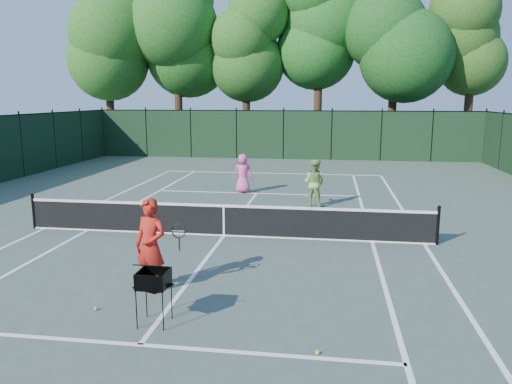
# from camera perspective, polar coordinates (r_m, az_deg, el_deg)

# --- Properties ---
(ground) EXTENTS (90.00, 90.00, 0.00)m
(ground) POSITION_cam_1_polar(r_m,az_deg,el_deg) (14.23, -3.68, -5.02)
(ground) COLOR #425046
(ground) RESTS_ON ground
(sideline_doubles_left) EXTENTS (0.10, 23.77, 0.01)m
(sideline_doubles_left) POSITION_cam_1_polar(r_m,az_deg,el_deg) (16.26, -22.99, -3.85)
(sideline_doubles_left) COLOR white
(sideline_doubles_left) RESTS_ON ground
(sideline_doubles_right) EXTENTS (0.10, 23.77, 0.01)m
(sideline_doubles_right) POSITION_cam_1_polar(r_m,az_deg,el_deg) (14.17, 18.69, -5.64)
(sideline_doubles_right) COLOR white
(sideline_doubles_right) RESTS_ON ground
(sideline_singles_left) EXTENTS (0.10, 23.77, 0.01)m
(sideline_singles_left) POSITION_cam_1_polar(r_m,az_deg,el_deg) (15.59, -18.67, -4.15)
(sideline_singles_left) COLOR white
(sideline_singles_left) RESTS_ON ground
(sideline_singles_right) EXTENTS (0.10, 23.77, 0.01)m
(sideline_singles_right) POSITION_cam_1_polar(r_m,az_deg,el_deg) (13.98, 13.13, -5.56)
(sideline_singles_right) COLOR white
(sideline_singles_right) RESTS_ON ground
(baseline_far) EXTENTS (10.97, 0.10, 0.01)m
(baseline_far) POSITION_cam_1_polar(r_m,az_deg,el_deg) (25.72, 1.85, 2.15)
(baseline_far) COLOR white
(baseline_far) RESTS_ON ground
(service_line_near) EXTENTS (8.23, 0.10, 0.01)m
(service_line_near) POSITION_cam_1_polar(r_m,az_deg,el_deg) (8.49, -13.11, -16.64)
(service_line_near) COLOR white
(service_line_near) RESTS_ON ground
(service_line_far) EXTENTS (8.23, 0.10, 0.01)m
(service_line_far) POSITION_cam_1_polar(r_m,az_deg,el_deg) (20.36, 0.08, -0.15)
(service_line_far) COLOR white
(service_line_far) RESTS_ON ground
(center_service_line) EXTENTS (0.10, 12.80, 0.01)m
(center_service_line) POSITION_cam_1_polar(r_m,az_deg,el_deg) (14.23, -3.68, -5.01)
(center_service_line) COLOR white
(center_service_line) RESTS_ON ground
(tennis_net) EXTENTS (11.69, 0.09, 1.06)m
(tennis_net) POSITION_cam_1_polar(r_m,az_deg,el_deg) (14.11, -3.70, -3.16)
(tennis_net) COLOR black
(tennis_net) RESTS_ON ground
(fence_far) EXTENTS (24.00, 0.05, 3.00)m
(fence_far) POSITION_cam_1_polar(r_m,az_deg,el_deg) (31.60, 3.15, 6.49)
(fence_far) COLOR black
(fence_far) RESTS_ON ground
(tree_0) EXTENTS (6.40, 6.40, 13.14)m
(tree_0) POSITION_cam_1_polar(r_m,az_deg,el_deg) (38.57, -16.72, 16.76)
(tree_0) COLOR black
(tree_0) RESTS_ON ground
(tree_1) EXTENTS (6.80, 6.80, 13.98)m
(tree_1) POSITION_cam_1_polar(r_m,az_deg,el_deg) (37.33, -9.09, 18.10)
(tree_1) COLOR black
(tree_1) RESTS_ON ground
(tree_2) EXTENTS (6.00, 6.00, 12.40)m
(tree_2) POSITION_cam_1_polar(r_m,az_deg,el_deg) (35.88, -1.15, 16.98)
(tree_2) COLOR black
(tree_2) RESTS_ON ground
(tree_3) EXTENTS (7.00, 7.00, 14.45)m
(tree_3) POSITION_cam_1_polar(r_m,az_deg,el_deg) (36.06, 7.30, 18.92)
(tree_3) COLOR black
(tree_3) RESTS_ON ground
(tree_4) EXTENTS (6.20, 6.20, 12.97)m
(tree_4) POSITION_cam_1_polar(r_m,az_deg,el_deg) (35.48, 15.72, 17.34)
(tree_4) COLOR black
(tree_4) RESTS_ON ground
(tree_5) EXTENTS (5.80, 5.80, 12.23)m
(tree_5) POSITION_cam_1_polar(r_m,az_deg,el_deg) (36.83, 23.63, 15.93)
(tree_5) COLOR black
(tree_5) RESTS_ON ground
(coach) EXTENTS (1.08, 0.64, 1.90)m
(coach) POSITION_cam_1_polar(r_m,az_deg,el_deg) (10.26, -11.94, -6.00)
(coach) COLOR red
(coach) RESTS_ON ground
(player_pink) EXTENTS (0.80, 0.53, 1.60)m
(player_pink) POSITION_cam_1_polar(r_m,az_deg,el_deg) (20.39, -1.49, 2.14)
(player_pink) COLOR #E14F8C
(player_pink) RESTS_ON ground
(player_green) EXTENTS (1.01, 0.91, 1.70)m
(player_green) POSITION_cam_1_polar(r_m,az_deg,el_deg) (17.99, 6.69, 1.05)
(player_green) COLOR #8FB75B
(player_green) RESTS_ON ground
(ball_hopper) EXTENTS (0.66, 0.66, 0.97)m
(ball_hopper) POSITION_cam_1_polar(r_m,az_deg,el_deg) (8.82, -11.65, -9.75)
(ball_hopper) COLOR black
(ball_hopper) RESTS_ON ground
(loose_ball_near_cart) EXTENTS (0.07, 0.07, 0.07)m
(loose_ball_near_cart) POSITION_cam_1_polar(r_m,az_deg,el_deg) (8.07, 7.03, -17.73)
(loose_ball_near_cart) COLOR #CDE72F
(loose_ball_near_cart) RESTS_ON ground
(loose_ball_midcourt) EXTENTS (0.07, 0.07, 0.07)m
(loose_ball_midcourt) POSITION_cam_1_polar(r_m,az_deg,el_deg) (9.91, -17.85, -12.57)
(loose_ball_midcourt) COLOR #B9D92C
(loose_ball_midcourt) RESTS_ON ground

